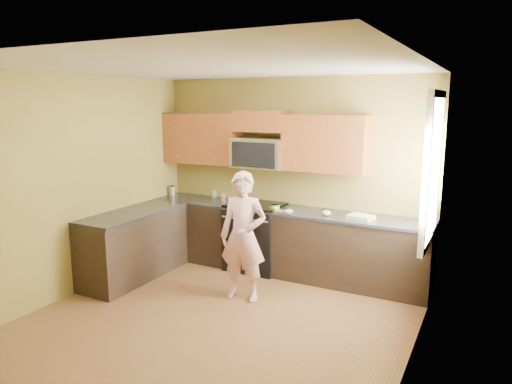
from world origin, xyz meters
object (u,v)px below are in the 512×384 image
Objects in this scene: frying_pan at (252,207)px; travel_mug at (173,195)px; butter_tub at (275,210)px; woman at (243,236)px; stove at (256,236)px; microwave at (260,168)px.

travel_mug reaches higher than frying_pan.
butter_tub is at bearing -5.16° from travel_mug.
woman is at bearing -89.49° from butter_tub.
stove is at bearing 101.29° from woman.
frying_pan is (0.06, -0.24, 0.47)m from stove.
microwave is 0.62m from frying_pan.
microwave reaches higher than woman.
travel_mug is at bearing -177.62° from microwave.
microwave is 5.93× the size of butter_tub.
frying_pan is at bearing -10.79° from travel_mug.
travel_mug reaches higher than stove.
woman is at bearing -29.93° from travel_mug.
frying_pan is 2.99× the size of travel_mug.
frying_pan is at bearing -80.09° from microwave.
frying_pan reaches higher than stove.
microwave is at bearing 2.38° from travel_mug.
frying_pan is 3.70× the size of butter_tub.
woman is at bearing -72.55° from microwave.
stove is at bearing 99.36° from frying_pan.
stove is 0.53m from frying_pan.
travel_mug is at bearing 174.84° from butter_tub.
butter_tub is 0.81× the size of travel_mug.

